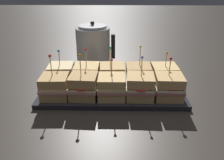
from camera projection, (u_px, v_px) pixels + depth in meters
name	position (u px, v px, depth m)	size (l,w,h in m)	color
ground_plane	(112.00, 95.00, 0.95)	(6.00, 6.00, 0.00)	#2D2823
serving_platter	(112.00, 93.00, 0.94)	(0.56, 0.24, 0.02)	#232328
sandwich_front_far_left	(55.00, 86.00, 0.88)	(0.11, 0.11, 0.17)	tan
sandwich_front_left	(84.00, 86.00, 0.87)	(0.11, 0.11, 0.17)	tan
sandwich_front_center	(112.00, 87.00, 0.87)	(0.10, 0.10, 0.15)	tan
sandwich_front_right	(140.00, 87.00, 0.87)	(0.11, 0.11, 0.16)	tan
sandwich_front_far_right	(169.00, 87.00, 0.87)	(0.11, 0.11, 0.16)	tan
sandwich_back_far_left	(61.00, 75.00, 0.97)	(0.11, 0.11, 0.15)	beige
sandwich_back_left	(87.00, 75.00, 0.97)	(0.11, 0.11, 0.16)	tan
sandwich_back_center	(112.00, 75.00, 0.97)	(0.11, 0.11, 0.17)	tan
sandwich_back_right	(138.00, 76.00, 0.97)	(0.10, 0.10, 0.17)	tan
sandwich_back_far_right	(164.00, 76.00, 0.96)	(0.11, 0.11, 0.15)	tan
kettle_steel	(93.00, 47.00, 1.18)	(0.19, 0.17, 0.24)	#B7BABF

